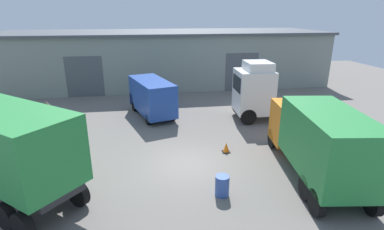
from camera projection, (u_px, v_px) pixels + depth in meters
name	position (u px, v px, depth m)	size (l,w,h in m)	color
ground_plane	(188.00, 164.00, 14.91)	(60.00, 60.00, 0.00)	slate
warehouse_building	(163.00, 57.00, 31.59)	(33.16, 10.05, 5.37)	gray
tractor_unit_white	(261.00, 93.00, 20.72)	(6.59, 2.84, 4.05)	silver
delivery_van_blue	(151.00, 96.00, 21.66)	(3.40, 5.40, 2.63)	#2347A3
box_truck_orange	(318.00, 138.00, 13.26)	(3.35, 7.35, 3.35)	orange
gravel_pile	(47.00, 112.00, 20.13)	(2.41, 2.41, 1.65)	#565147
oil_drum	(222.00, 186.00, 12.25)	(0.58, 0.58, 0.88)	#33519E
traffic_cone	(226.00, 148.00, 16.12)	(0.40, 0.40, 0.55)	black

